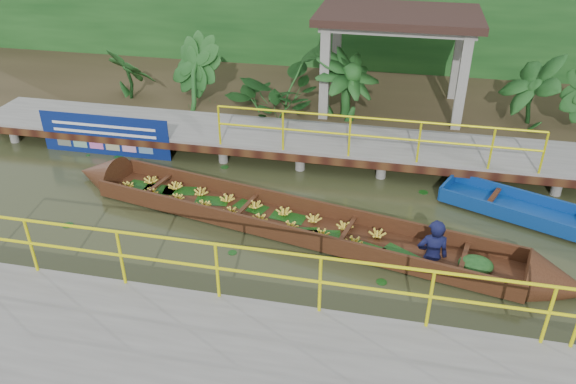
# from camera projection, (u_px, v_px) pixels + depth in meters

# --- Properties ---
(ground) EXTENTS (80.00, 80.00, 0.00)m
(ground) POSITION_uv_depth(u_px,v_px,m) (230.00, 222.00, 11.92)
(ground) COLOR #2A2F17
(ground) RESTS_ON ground
(land_strip) EXTENTS (30.00, 8.00, 0.45)m
(land_strip) POSITION_uv_depth(u_px,v_px,m) (298.00, 93.00, 18.17)
(land_strip) COLOR #312918
(land_strip) RESTS_ON ground
(far_dock) EXTENTS (16.00, 2.06, 1.66)m
(far_dock) POSITION_uv_depth(u_px,v_px,m) (269.00, 137.00, 14.59)
(far_dock) COLOR slate
(far_dock) RESTS_ON ground
(near_dock) EXTENTS (18.00, 2.40, 1.73)m
(near_dock) POSITION_uv_depth(u_px,v_px,m) (209.00, 368.00, 8.03)
(near_dock) COLOR slate
(near_dock) RESTS_ON ground
(pavilion) EXTENTS (4.40, 3.00, 3.00)m
(pavilion) POSITION_uv_depth(u_px,v_px,m) (398.00, 26.00, 15.33)
(pavilion) COLOR slate
(pavilion) RESTS_ON ground
(foliage_backdrop) EXTENTS (30.00, 0.80, 4.00)m
(foliage_backdrop) POSITION_uv_depth(u_px,v_px,m) (312.00, 20.00, 19.41)
(foliage_backdrop) COLOR #133B14
(foliage_backdrop) RESTS_ON ground
(vendor_boat) EXTENTS (11.28, 3.42, 2.16)m
(vendor_boat) POSITION_uv_depth(u_px,v_px,m) (303.00, 222.00, 11.54)
(vendor_boat) COLOR #371B0F
(vendor_boat) RESTS_ON ground
(moored_blue_boat) EXTENTS (3.74, 2.26, 0.87)m
(moored_blue_boat) POSITION_uv_depth(u_px,v_px,m) (559.00, 221.00, 11.67)
(moored_blue_boat) COLOR navy
(moored_blue_boat) RESTS_ON ground
(blue_banner) EXTENTS (3.53, 0.04, 1.10)m
(blue_banner) POSITION_uv_depth(u_px,v_px,m) (105.00, 135.00, 14.49)
(blue_banner) COLOR navy
(blue_banner) RESTS_ON ground
(tropical_plants) EXTENTS (14.47, 1.47, 1.84)m
(tropical_plants) POSITION_uv_depth(u_px,v_px,m) (336.00, 84.00, 15.47)
(tropical_plants) COLOR #133B14
(tropical_plants) RESTS_ON ground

